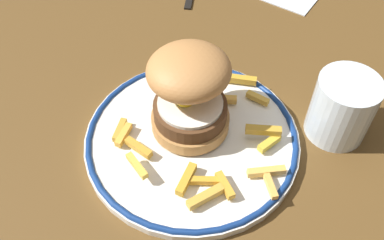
{
  "coord_description": "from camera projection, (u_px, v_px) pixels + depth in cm",
  "views": [
    {
      "loc": [
        -22.51,
        -21.62,
        45.64
      ],
      "look_at": [
        2.48,
        1.45,
        4.6
      ],
      "focal_mm": 40.18,
      "sensor_mm": 36.0,
      "label": 1
    }
  ],
  "objects": [
    {
      "name": "dinner_plate",
      "position": [
        192.0,
        138.0,
        0.56
      ],
      "size": [
        27.98,
        27.98,
        1.6
      ],
      "color": "white",
      "rests_on": "ground_plane"
    },
    {
      "name": "fries_pile",
      "position": [
        211.0,
        146.0,
        0.54
      ],
      "size": [
        22.78,
        22.1,
        1.92
      ],
      "color": "gold",
      "rests_on": "dinner_plate"
    },
    {
      "name": "ground_plane",
      "position": [
        187.0,
        168.0,
        0.57
      ],
      "size": [
        128.18,
        99.14,
        4.0
      ],
      "primitive_type": "cube",
      "color": "brown"
    },
    {
      "name": "burger",
      "position": [
        189.0,
        90.0,
        0.53
      ],
      "size": [
        11.87,
        12.13,
        11.07
      ],
      "color": "#B77F43",
      "rests_on": "dinner_plate"
    },
    {
      "name": "water_glass",
      "position": [
        341.0,
        111.0,
        0.55
      ],
      "size": [
        7.95,
        7.95,
        8.94
      ],
      "color": "silver",
      "rests_on": "ground_plane"
    }
  ]
}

